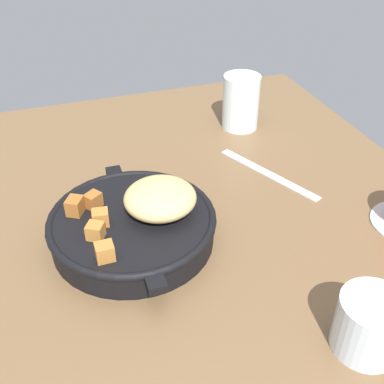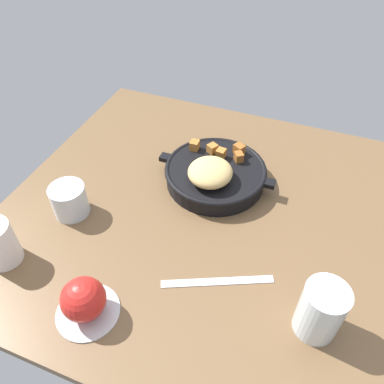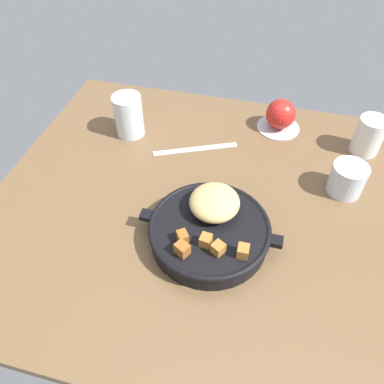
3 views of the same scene
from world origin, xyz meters
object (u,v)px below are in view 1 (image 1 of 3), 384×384
(butter_knife, at_px, (268,173))
(cast_iron_skillet, at_px, (136,222))
(water_glass_short, at_px, (370,325))
(water_glass_tall, at_px, (241,102))

(butter_knife, bearing_deg, cast_iron_skillet, -94.34)
(cast_iron_skillet, bearing_deg, butter_knife, 109.92)
(water_glass_short, bearing_deg, butter_knife, 171.17)
(butter_knife, bearing_deg, water_glass_tall, 148.23)
(cast_iron_skillet, distance_m, water_glass_tall, 0.40)
(cast_iron_skillet, height_order, butter_knife, cast_iron_skillet)
(butter_knife, distance_m, water_glass_tall, 0.19)
(cast_iron_skillet, relative_size, water_glass_short, 3.66)
(cast_iron_skillet, xyz_separation_m, water_glass_short, (0.27, 0.21, 0.00))
(butter_knife, relative_size, water_glass_short, 2.76)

